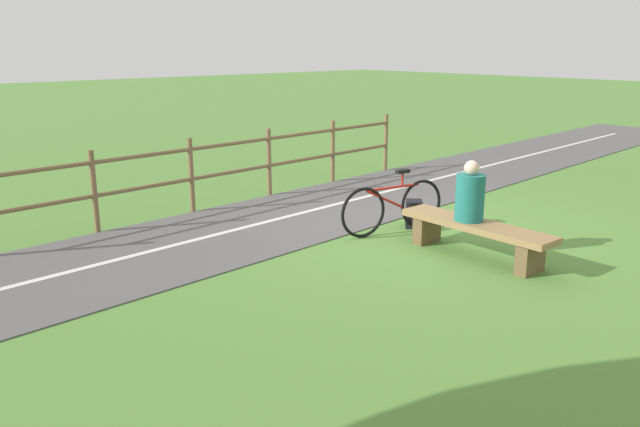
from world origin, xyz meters
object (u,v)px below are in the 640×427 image
at_px(person_seated, 470,195).
at_px(bicycle, 393,207).
at_px(backpack, 414,214).
at_px(bench, 476,232).

relative_size(person_seated, bicycle, 0.45).
bearing_deg(backpack, bicycle, 87.57).
xyz_separation_m(bench, person_seated, (0.12, -0.00, 0.44)).
bearing_deg(bicycle, bench, 100.98).
distance_m(person_seated, backpack, 1.45).
height_order(bench, bicycle, bicycle).
xyz_separation_m(bench, bicycle, (1.38, -0.03, 0.05)).
relative_size(bicycle, backpack, 4.31).
distance_m(bench, bicycle, 1.39).
height_order(bicycle, backpack, bicycle).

